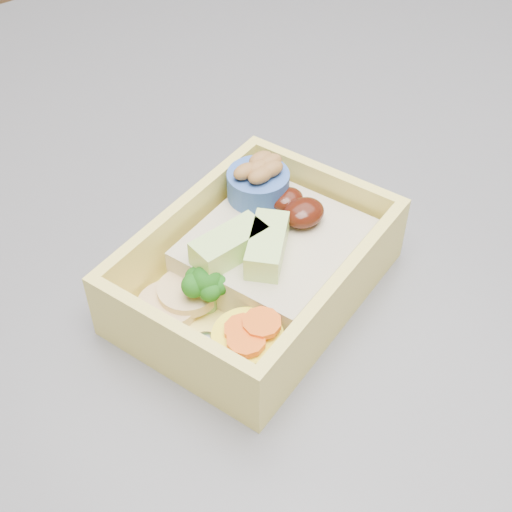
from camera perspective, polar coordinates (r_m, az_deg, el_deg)
island at (r=0.93m, az=8.88°, el=-13.92°), size 1.24×0.84×0.92m
bento_box at (r=0.43m, az=0.18°, el=-0.54°), size 0.19×0.16×0.06m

